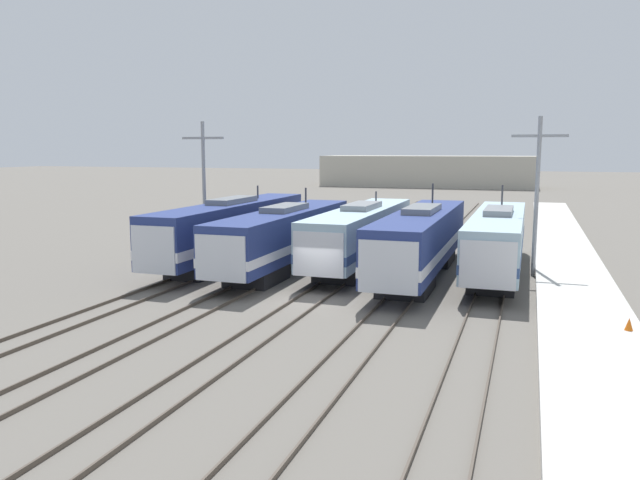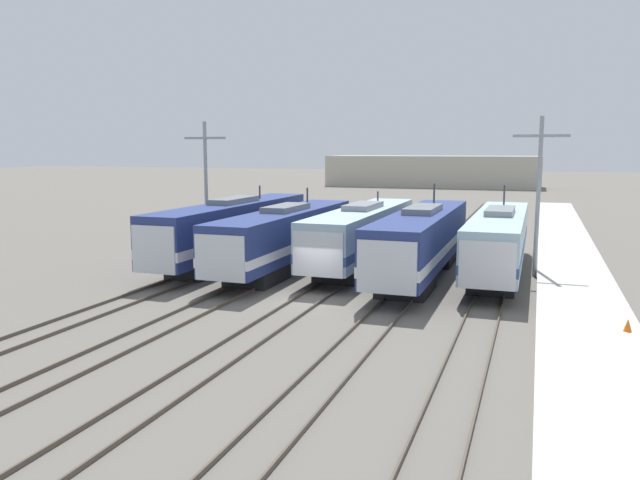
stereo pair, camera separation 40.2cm
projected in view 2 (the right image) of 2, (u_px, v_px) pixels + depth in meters
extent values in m
plane|color=#666059|center=(308.00, 301.00, 31.02)|extent=(400.00, 400.00, 0.00)
cube|color=#4C4238|center=(151.00, 286.00, 34.01)|extent=(0.07, 120.00, 0.15)
cube|color=#4C4238|center=(174.00, 288.00, 33.54)|extent=(0.07, 120.00, 0.15)
cube|color=#4C4238|center=(220.00, 292.00, 32.63)|extent=(0.07, 120.00, 0.15)
cube|color=#4C4238|center=(245.00, 294.00, 32.16)|extent=(0.07, 120.00, 0.15)
cube|color=#4C4238|center=(295.00, 298.00, 31.24)|extent=(0.07, 120.00, 0.15)
cube|color=#4C4238|center=(322.00, 301.00, 30.77)|extent=(0.07, 120.00, 0.15)
cube|color=#4C4238|center=(377.00, 305.00, 29.86)|extent=(0.07, 120.00, 0.15)
cube|color=#4C4238|center=(407.00, 308.00, 29.39)|extent=(0.07, 120.00, 0.15)
cube|color=#4C4238|center=(467.00, 313.00, 28.48)|extent=(0.07, 120.00, 0.15)
cube|color=#4C4238|center=(500.00, 315.00, 28.01)|extent=(0.07, 120.00, 0.15)
cube|color=black|center=(200.00, 267.00, 37.45)|extent=(2.40, 4.08, 0.95)
cube|color=black|center=(264.00, 245.00, 46.11)|extent=(2.40, 4.08, 0.95)
cube|color=navy|center=(234.00, 225.00, 41.49)|extent=(2.82, 18.54, 3.01)
cube|color=silver|center=(235.00, 234.00, 41.58)|extent=(2.86, 18.58, 0.54)
cube|color=silver|center=(165.00, 247.00, 33.87)|extent=(2.60, 2.34, 2.56)
cube|color=black|center=(153.00, 239.00, 32.77)|extent=(2.21, 0.08, 0.72)
cube|color=slate|center=(234.00, 200.00, 41.25)|extent=(1.55, 4.64, 0.35)
cylinder|color=#38383D|center=(260.00, 192.00, 45.02)|extent=(0.12, 0.12, 0.93)
cube|color=black|center=(257.00, 274.00, 35.23)|extent=(2.55, 3.80, 0.95)
cube|color=black|center=(310.00, 251.00, 43.30)|extent=(2.55, 3.80, 0.95)
cube|color=navy|center=(286.00, 232.00, 39.00)|extent=(3.00, 17.27, 2.75)
cube|color=silver|center=(286.00, 241.00, 39.08)|extent=(3.04, 17.31, 0.49)
cube|color=silver|center=(230.00, 255.00, 31.97)|extent=(2.76, 2.35, 2.33)
cube|color=black|center=(220.00, 248.00, 30.87)|extent=(2.34, 0.08, 0.65)
cube|color=slate|center=(286.00, 208.00, 38.78)|extent=(1.65, 4.32, 0.35)
cylinder|color=#38383D|center=(307.00, 197.00, 42.26)|extent=(0.12, 0.12, 1.21)
cube|color=#232326|center=(343.00, 270.00, 36.35)|extent=(2.54, 3.83, 0.95)
cube|color=#232326|center=(379.00, 248.00, 44.47)|extent=(2.54, 3.83, 0.95)
cube|color=#9EBCCC|center=(363.00, 230.00, 40.15)|extent=(2.98, 17.39, 2.75)
cube|color=navy|center=(363.00, 238.00, 40.22)|extent=(3.02, 17.43, 0.50)
cube|color=silver|center=(324.00, 252.00, 32.90)|extent=(2.74, 2.02, 2.34)
cube|color=black|center=(318.00, 245.00, 31.96)|extent=(2.33, 0.08, 0.65)
cube|color=gray|center=(363.00, 206.00, 39.92)|extent=(1.64, 4.35, 0.35)
cylinder|color=#38383D|center=(378.00, 198.00, 43.46)|extent=(0.12, 0.12, 0.88)
cube|color=black|center=(406.00, 284.00, 32.72)|extent=(2.56, 4.00, 0.95)
cube|color=black|center=(434.00, 256.00, 41.20)|extent=(2.56, 4.00, 0.95)
cube|color=navy|center=(422.00, 236.00, 36.68)|extent=(3.01, 18.17, 2.88)
cube|color=silver|center=(422.00, 246.00, 36.77)|extent=(3.05, 18.21, 0.52)
cube|color=silver|center=(392.00, 263.00, 29.23)|extent=(2.77, 2.35, 2.45)
cube|color=black|center=(387.00, 256.00, 28.13)|extent=(2.35, 0.08, 0.69)
cube|color=slate|center=(423.00, 209.00, 36.45)|extent=(1.66, 4.54, 0.35)
cylinder|color=#38383D|center=(434.00, 195.00, 40.10)|extent=(0.12, 0.12, 1.47)
cube|color=#232326|center=(493.00, 281.00, 33.54)|extent=(2.42, 3.93, 0.95)
cube|color=#232326|center=(502.00, 254.00, 41.88)|extent=(2.42, 3.93, 0.95)
cube|color=#9EBCCC|center=(499.00, 236.00, 37.44)|extent=(2.85, 17.85, 2.70)
cube|color=navy|center=(499.00, 245.00, 37.52)|extent=(2.89, 17.89, 0.49)
cube|color=silver|center=(489.00, 261.00, 30.18)|extent=(2.62, 2.43, 2.30)
cube|color=black|center=(488.00, 255.00, 29.05)|extent=(2.23, 0.08, 0.64)
cube|color=gray|center=(500.00, 211.00, 37.22)|extent=(1.57, 4.46, 0.35)
cylinder|color=#38383D|center=(504.00, 197.00, 40.81)|extent=(0.12, 0.12, 1.50)
cylinder|color=gray|center=(206.00, 190.00, 43.50)|extent=(0.24, 0.24, 9.38)
cube|color=gray|center=(205.00, 138.00, 42.99)|extent=(3.14, 0.16, 0.16)
cylinder|color=gray|center=(538.00, 198.00, 36.32)|extent=(0.24, 0.24, 9.38)
cube|color=gray|center=(541.00, 136.00, 35.81)|extent=(3.14, 0.16, 0.16)
cube|color=beige|center=(585.00, 319.00, 26.83)|extent=(4.00, 120.00, 0.43)
cone|color=orange|center=(628.00, 325.00, 24.29)|extent=(0.32, 0.32, 0.50)
cube|color=#B2AD9E|center=(433.00, 171.00, 126.19)|extent=(41.81, 12.86, 6.18)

